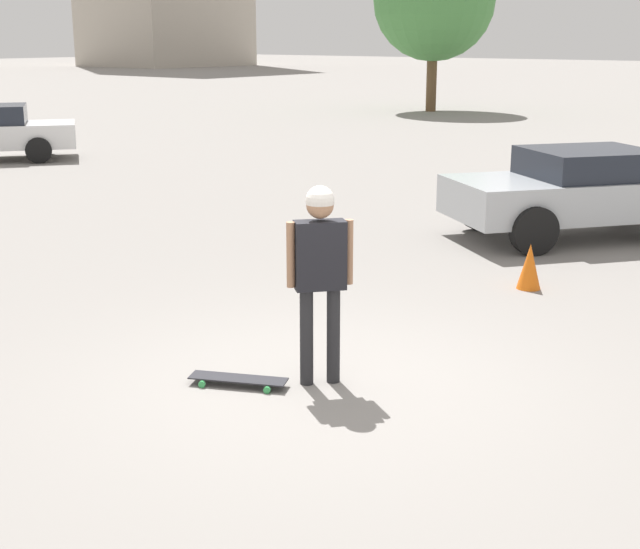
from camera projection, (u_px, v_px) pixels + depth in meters
ground_plane at (320, 382)px, 8.09m from camera, size 220.00×220.00×0.00m
person at (320, 260)px, 7.79m from camera, size 0.48×0.44×1.81m
skateboard at (238, 379)px, 8.00m from camera, size 0.57×0.89×0.07m
car_parked_near at (582, 190)px, 13.77m from camera, size 4.33×3.82×1.37m
traffic_cone at (530, 266)px, 11.02m from camera, size 0.30×0.30×0.57m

